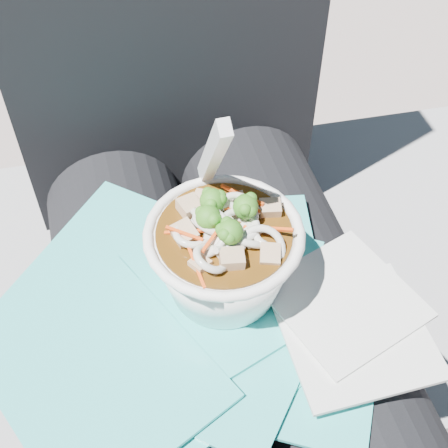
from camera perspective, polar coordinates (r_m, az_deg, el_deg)
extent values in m
cube|color=gray|center=(0.99, -2.05, -12.70)|extent=(1.03, 0.56, 0.46)
cylinder|color=black|center=(0.64, -6.89, -12.58)|extent=(0.16, 0.48, 0.16)
cylinder|color=black|center=(0.66, 7.41, -9.28)|extent=(0.16, 0.48, 0.16)
cube|color=#29AEAC|center=(0.55, 5.73, -10.93)|extent=(0.22, 0.22, 0.00)
cube|color=#29AEAC|center=(0.59, 2.26, -4.72)|extent=(0.17, 0.17, 0.00)
cube|color=#29AEAC|center=(0.56, -0.42, -8.70)|extent=(0.24, 0.23, 0.00)
cube|color=#29AEAC|center=(0.61, 1.84, -1.96)|extent=(0.16, 0.15, 0.00)
cube|color=#29AEAC|center=(0.54, -2.19, -11.32)|extent=(0.23, 0.22, 0.00)
cube|color=#29AEAC|center=(0.58, 0.97, -4.27)|extent=(0.17, 0.16, 0.00)
cube|color=#29AEAC|center=(0.59, -10.01, -4.87)|extent=(0.25, 0.25, 0.00)
cube|color=#29AEAC|center=(0.56, -0.73, -7.57)|extent=(0.18, 0.17, 0.00)
cube|color=#29AEAC|center=(0.53, -11.31, -13.11)|extent=(0.22, 0.23, 0.00)
cube|color=silver|center=(0.55, 11.91, -9.76)|extent=(0.12, 0.12, 0.00)
cube|color=silver|center=(0.56, 10.95, -6.83)|extent=(0.14, 0.14, 0.00)
torus|color=white|center=(0.51, 0.00, -0.88)|extent=(0.13, 0.13, 0.01)
cylinder|color=#422609|center=(0.51, 0.00, -1.10)|extent=(0.11, 0.11, 0.01)
torus|color=beige|center=(0.51, -0.79, 0.03)|extent=(0.04, 0.04, 0.02)
torus|color=beige|center=(0.51, 3.96, -1.44)|extent=(0.03, 0.03, 0.02)
torus|color=beige|center=(0.51, -1.01, 0.16)|extent=(0.04, 0.04, 0.03)
torus|color=beige|center=(0.52, 0.99, 0.96)|extent=(0.04, 0.05, 0.03)
torus|color=beige|center=(0.51, 2.07, -1.31)|extent=(0.04, 0.04, 0.04)
torus|color=beige|center=(0.50, -1.61, -0.87)|extent=(0.05, 0.06, 0.03)
torus|color=beige|center=(0.53, 2.39, 1.37)|extent=(0.04, 0.04, 0.03)
torus|color=beige|center=(0.48, -1.23, -3.16)|extent=(0.04, 0.04, 0.02)
torus|color=beige|center=(0.50, -2.95, -0.91)|extent=(0.03, 0.03, 0.01)
torus|color=beige|center=(0.50, 1.47, -0.08)|extent=(0.04, 0.04, 0.01)
torus|color=beige|center=(0.51, 1.11, 0.87)|extent=(0.05, 0.04, 0.03)
torus|color=beige|center=(0.51, 0.82, -0.81)|extent=(0.05, 0.05, 0.02)
torus|color=beige|center=(0.50, 3.36, -2.33)|extent=(0.06, 0.05, 0.04)
cylinder|color=beige|center=(0.52, 1.46, 1.15)|extent=(0.03, 0.03, 0.02)
cylinder|color=beige|center=(0.50, 1.45, -0.76)|extent=(0.02, 0.03, 0.01)
cylinder|color=beige|center=(0.51, -1.07, 0.74)|extent=(0.01, 0.03, 0.01)
cylinder|color=beige|center=(0.52, 0.92, 1.84)|extent=(0.03, 0.02, 0.01)
cylinder|color=beige|center=(0.51, -2.06, 0.28)|extent=(0.02, 0.02, 0.02)
cylinder|color=beige|center=(0.52, 1.79, 1.94)|extent=(0.02, 0.03, 0.02)
cylinder|color=beige|center=(0.49, 0.06, -2.12)|extent=(0.02, 0.02, 0.02)
cylinder|color=#689A4A|center=(0.51, 1.95, 0.69)|extent=(0.01, 0.01, 0.01)
sphere|color=#226116|center=(0.51, 1.98, 1.59)|extent=(0.02, 0.02, 0.02)
sphere|color=#226116|center=(0.51, 2.47, 2.37)|extent=(0.01, 0.01, 0.01)
sphere|color=#226116|center=(0.50, 1.93, 1.34)|extent=(0.01, 0.01, 0.01)
sphere|color=#226116|center=(0.50, 2.45, 1.22)|extent=(0.01, 0.01, 0.01)
sphere|color=#226116|center=(0.51, 1.81, 2.20)|extent=(0.01, 0.01, 0.01)
cylinder|color=#689A4A|center=(0.52, -1.06, 1.23)|extent=(0.01, 0.01, 0.01)
sphere|color=#226116|center=(0.51, -1.08, 2.14)|extent=(0.02, 0.02, 0.02)
sphere|color=#226116|center=(0.51, -0.30, 2.31)|extent=(0.01, 0.01, 0.01)
sphere|color=#226116|center=(0.51, -0.36, 2.58)|extent=(0.01, 0.01, 0.01)
sphere|color=#226116|center=(0.51, -1.48, 2.84)|extent=(0.01, 0.01, 0.01)
sphere|color=#226116|center=(0.50, -1.19, 1.84)|extent=(0.01, 0.01, 0.01)
cylinder|color=#689A4A|center=(0.51, -1.41, -0.32)|extent=(0.01, 0.01, 0.01)
sphere|color=#226116|center=(0.50, -1.43, 0.58)|extent=(0.02, 0.02, 0.02)
sphere|color=#226116|center=(0.49, -0.96, 0.39)|extent=(0.01, 0.01, 0.01)
sphere|color=#226116|center=(0.49, -0.81, 0.42)|extent=(0.01, 0.01, 0.01)
sphere|color=#226116|center=(0.50, -0.67, 0.42)|extent=(0.01, 0.01, 0.01)
sphere|color=#226116|center=(0.50, -2.08, 1.09)|extent=(0.01, 0.01, 0.01)
cylinder|color=#689A4A|center=(0.50, 0.57, -1.63)|extent=(0.01, 0.01, 0.01)
sphere|color=#226116|center=(0.49, 0.58, -0.74)|extent=(0.02, 0.02, 0.02)
sphere|color=#226116|center=(0.49, 0.27, 0.12)|extent=(0.01, 0.01, 0.01)
sphere|color=#226116|center=(0.48, 0.09, -0.96)|extent=(0.01, 0.01, 0.01)
sphere|color=#226116|center=(0.49, -0.22, -0.49)|extent=(0.01, 0.01, 0.01)
sphere|color=#226116|center=(0.48, 0.50, -1.23)|extent=(0.01, 0.01, 0.01)
cube|color=#E84A13|center=(0.49, -0.98, -1.15)|extent=(0.03, 0.03, 0.00)
cube|color=#E84A13|center=(0.50, -3.64, -0.88)|extent=(0.03, 0.02, 0.01)
cube|color=#E84A13|center=(0.51, -3.61, -0.71)|extent=(0.03, 0.01, 0.01)
cube|color=#E84A13|center=(0.52, 1.94, 2.12)|extent=(0.02, 0.03, 0.01)
cube|color=#E84A13|center=(0.49, -2.62, -3.75)|extent=(0.01, 0.04, 0.01)
cube|color=#E84A13|center=(0.50, 4.07, -0.42)|extent=(0.04, 0.02, 0.01)
cube|color=#E84A13|center=(0.53, 1.67, 2.68)|extent=(0.03, 0.04, 0.01)
cube|color=#E84A13|center=(0.52, 2.01, 1.48)|extent=(0.04, 0.00, 0.01)
cube|color=tan|center=(0.52, 4.24, 1.45)|extent=(0.02, 0.02, 0.01)
cube|color=tan|center=(0.53, 1.06, 1.92)|extent=(0.02, 0.02, 0.01)
cube|color=tan|center=(0.53, -1.63, 1.98)|extent=(0.03, 0.03, 0.02)
cube|color=tan|center=(0.52, -3.14, 1.57)|extent=(0.02, 0.02, 0.01)
cube|color=tan|center=(0.50, -3.65, -0.91)|extent=(0.02, 0.03, 0.02)
cube|color=tan|center=(0.49, -2.20, -3.75)|extent=(0.02, 0.02, 0.01)
cube|color=tan|center=(0.49, 0.72, -3.22)|extent=(0.02, 0.02, 0.01)
cube|color=tan|center=(0.49, 4.23, -2.86)|extent=(0.02, 0.02, 0.01)
ellipsoid|color=white|center=(0.50, 0.39, -1.27)|extent=(0.03, 0.04, 0.01)
cube|color=white|center=(0.49, -0.97, 6.43)|extent=(0.01, 0.08, 0.12)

